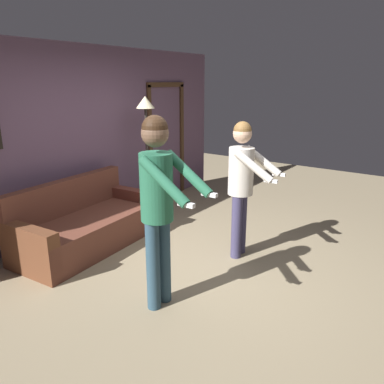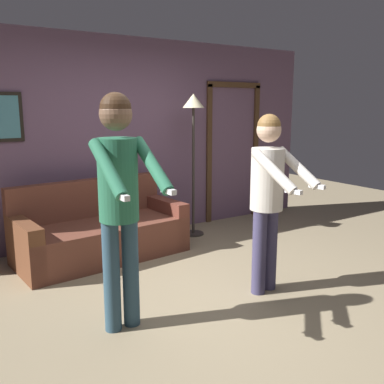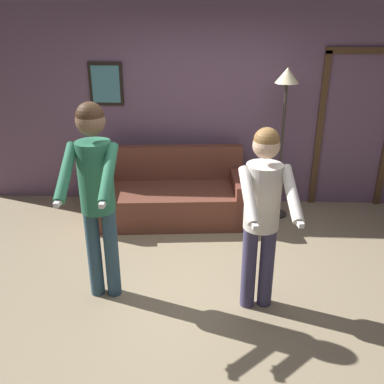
{
  "view_description": "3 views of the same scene",
  "coord_description": "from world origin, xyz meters",
  "views": [
    {
      "loc": [
        -3.3,
        -2.23,
        2.11
      ],
      "look_at": [
        -0.25,
        -0.03,
        0.98
      ],
      "focal_mm": 35.0,
      "sensor_mm": 36.0,
      "label": 1
    },
    {
      "loc": [
        -2.1,
        -3.02,
        1.73
      ],
      "look_at": [
        -0.21,
        -0.09,
        1.03
      ],
      "focal_mm": 40.0,
      "sensor_mm": 36.0,
      "label": 2
    },
    {
      "loc": [
        0.12,
        -3.43,
        2.5
      ],
      "look_at": [
        -0.05,
        -0.06,
        1.06
      ],
      "focal_mm": 40.0,
      "sensor_mm": 36.0,
      "label": 3
    }
  ],
  "objects": [
    {
      "name": "torchiere_lamp",
      "position": [
        0.97,
        1.71,
        1.51
      ],
      "size": [
        0.28,
        0.28,
        1.89
      ],
      "color": "#332D28",
      "rests_on": "ground_plane"
    },
    {
      "name": "ground_plane",
      "position": [
        0.0,
        0.0,
        0.0
      ],
      "size": [
        12.0,
        12.0,
        0.0
      ],
      "primitive_type": "plane",
      "color": "gray"
    },
    {
      "name": "couch",
      "position": [
        -0.42,
        1.56,
        0.28
      ],
      "size": [
        1.97,
        1.01,
        0.87
      ],
      "color": "brown",
      "rests_on": "ground_plane"
    },
    {
      "name": "person_standing_right",
      "position": [
        0.54,
        -0.2,
        1.0
      ],
      "size": [
        0.49,
        0.66,
        1.66
      ],
      "color": "#403B5F",
      "rests_on": "ground_plane"
    },
    {
      "name": "person_standing_left",
      "position": [
        -0.87,
        -0.11,
        1.12
      ],
      "size": [
        0.43,
        0.68,
        1.83
      ],
      "color": "#2F4D60",
      "rests_on": "ground_plane"
    },
    {
      "name": "back_wall_assembly",
      "position": [
        0.02,
        2.18,
        1.3
      ],
      "size": [
        6.4,
        0.1,
        2.6
      ],
      "color": "#684D67",
      "rests_on": "ground_plane"
    }
  ]
}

